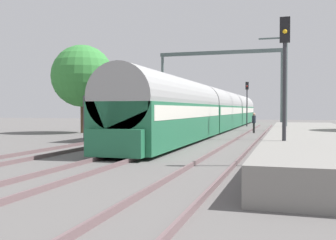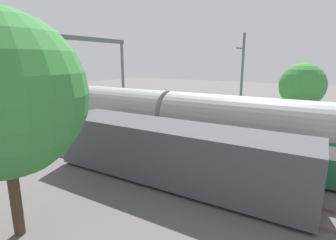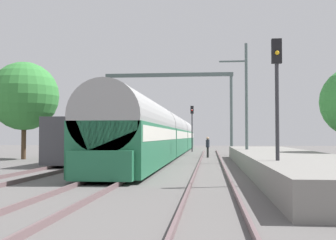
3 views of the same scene
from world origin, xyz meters
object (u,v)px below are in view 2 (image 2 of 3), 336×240
Objects in this scene: freight_car at (172,153)px; person_crossing at (152,118)px; catenary_gantry at (73,64)px; passenger_train at (83,110)px; railway_signal_far at (37,86)px.

freight_car is 10.12m from person_crossing.
person_crossing is at bearing -52.92° from catenary_gantry.
passenger_train is 9.27m from railway_signal_far.
passenger_train is 3.98× the size of catenary_gantry.
freight_car is at bearing -109.16° from catenary_gantry.
person_crossing is 0.14× the size of catenary_gantry.
catenary_gantry is (3.99, 11.47, 4.15)m from freight_car.
passenger_train is at bearing -128.00° from person_crossing.
railway_signal_far is 8.71m from catenary_gantry.
person_crossing is at bearing -82.01° from railway_signal_far.
freight_car is at bearing -110.42° from passenger_train.
catenary_gantry is at bearing -132.69° from person_crossing.
passenger_train reaches higher than freight_car.
railway_signal_far is at bearing 73.29° from freight_car.
railway_signal_far is 0.43× the size of catenary_gantry.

